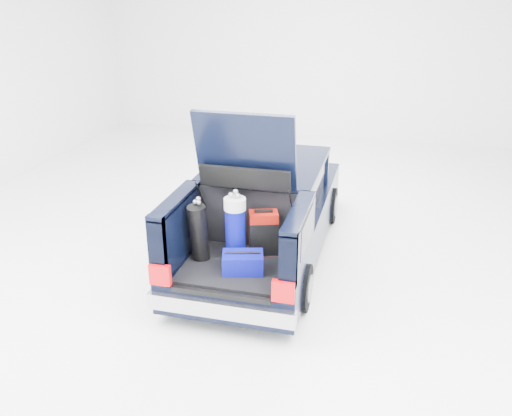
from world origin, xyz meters
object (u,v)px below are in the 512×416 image
(red_suitcase, at_px, (263,233))
(black_golf_bag, at_px, (199,232))
(blue_golf_bag, at_px, (235,228))
(blue_duffel, at_px, (243,262))
(car, at_px, (266,211))

(red_suitcase, xyz_separation_m, black_golf_bag, (-0.75, -0.37, 0.09))
(black_golf_bag, xyz_separation_m, blue_golf_bag, (0.43, 0.17, 0.04))
(blue_duffel, bearing_deg, red_suitcase, 61.08)
(red_suitcase, height_order, black_golf_bag, black_golf_bag)
(blue_golf_bag, relative_size, blue_duffel, 1.63)
(red_suitcase, bearing_deg, blue_golf_bag, -166.01)
(black_golf_bag, relative_size, blue_duffel, 1.48)
(blue_duffel, bearing_deg, car, 78.79)
(blue_golf_bag, xyz_separation_m, blue_duffel, (0.19, -0.33, -0.30))
(car, xyz_separation_m, black_golf_bag, (-0.50, -1.56, 0.31))
(car, distance_m, blue_golf_bag, 1.44)
(black_golf_bag, distance_m, blue_duffel, 0.69)
(blue_golf_bag, bearing_deg, blue_duffel, -51.26)
(car, bearing_deg, blue_duffel, -86.00)
(red_suitcase, xyz_separation_m, blue_golf_bag, (-0.32, -0.20, 0.13))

